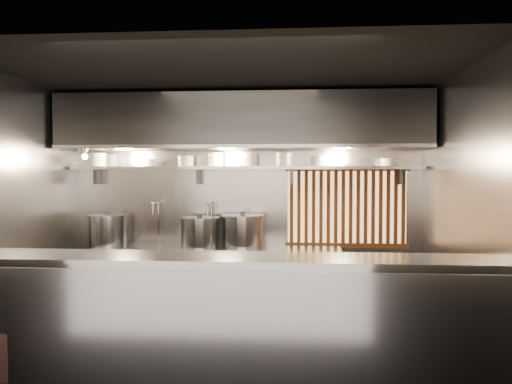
# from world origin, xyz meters

# --- Properties ---
(floor) EXTENTS (4.50, 4.50, 0.00)m
(floor) POSITION_xyz_m (0.00, 0.00, 0.00)
(floor) COLOR black
(floor) RESTS_ON ground
(ceiling) EXTENTS (4.50, 4.50, 0.00)m
(ceiling) POSITION_xyz_m (0.00, 0.00, 2.80)
(ceiling) COLOR black
(ceiling) RESTS_ON wall_back
(wall_back) EXTENTS (4.50, 0.00, 4.50)m
(wall_back) POSITION_xyz_m (0.00, 1.50, 1.40)
(wall_back) COLOR gray
(wall_back) RESTS_ON floor
(wall_left) EXTENTS (0.00, 3.00, 3.00)m
(wall_left) POSITION_xyz_m (-2.25, 0.00, 1.40)
(wall_left) COLOR gray
(wall_left) RESTS_ON floor
(wall_right) EXTENTS (0.00, 3.00, 3.00)m
(wall_right) POSITION_xyz_m (2.25, 0.00, 1.40)
(wall_right) COLOR gray
(wall_right) RESTS_ON floor
(serving_counter) EXTENTS (4.50, 0.56, 1.13)m
(serving_counter) POSITION_xyz_m (0.00, -0.96, 0.57)
(serving_counter) COLOR #9B9BA0
(serving_counter) RESTS_ON floor
(cooking_bench) EXTENTS (3.00, 0.70, 0.90)m
(cooking_bench) POSITION_xyz_m (-0.30, 1.13, 0.45)
(cooking_bench) COLOR #9B9BA0
(cooking_bench) RESTS_ON floor
(bowl_shelf) EXTENTS (4.40, 0.34, 0.04)m
(bowl_shelf) POSITION_xyz_m (0.00, 1.32, 1.88)
(bowl_shelf) COLOR #9B9BA0
(bowl_shelf) RESTS_ON wall_back
(exhaust_hood) EXTENTS (4.40, 0.81, 0.65)m
(exhaust_hood) POSITION_xyz_m (0.00, 1.10, 2.42)
(exhaust_hood) COLOR #2D2D30
(exhaust_hood) RESTS_ON ceiling
(wood_screen) EXTENTS (1.56, 0.09, 1.04)m
(wood_screen) POSITION_xyz_m (1.30, 1.45, 1.38)
(wood_screen) COLOR #E5AC67
(wood_screen) RESTS_ON wall_back
(faucet_left) EXTENTS (0.04, 0.30, 0.50)m
(faucet_left) POSITION_xyz_m (-1.15, 1.37, 1.31)
(faucet_left) COLOR silver
(faucet_left) RESTS_ON wall_back
(faucet_right) EXTENTS (0.04, 0.30, 0.50)m
(faucet_right) POSITION_xyz_m (-0.45, 1.37, 1.31)
(faucet_right) COLOR silver
(faucet_right) RESTS_ON wall_back
(heat_lamp) EXTENTS (0.25, 0.35, 0.20)m
(heat_lamp) POSITION_xyz_m (-1.90, 0.85, 2.07)
(heat_lamp) COLOR #9B9BA0
(heat_lamp) RESTS_ON exhaust_hood
(pendant_bulb) EXTENTS (0.09, 0.09, 0.19)m
(pendant_bulb) POSITION_xyz_m (-0.10, 1.20, 1.96)
(pendant_bulb) COLOR #2D2D30
(pendant_bulb) RESTS_ON exhaust_hood
(stock_pot_left) EXTENTS (0.51, 0.51, 0.43)m
(stock_pot_left) POSITION_xyz_m (-1.73, 1.17, 1.10)
(stock_pot_left) COLOR #9B9BA0
(stock_pot_left) RESTS_ON cooking_bench
(stock_pot_mid) EXTENTS (0.60, 0.60, 0.43)m
(stock_pot_mid) POSITION_xyz_m (-0.01, 1.17, 1.10)
(stock_pot_mid) COLOR #9B9BA0
(stock_pot_mid) RESTS_ON cooking_bench
(stock_pot_right) EXTENTS (0.63, 0.63, 0.41)m
(stock_pot_right) POSITION_xyz_m (-0.53, 1.09, 1.09)
(stock_pot_right) COLOR #9B9BA0
(stock_pot_right) RESTS_ON cooking_bench
(red_placard) EXTENTS (0.28, 0.06, 0.39)m
(red_placard) POSITION_xyz_m (-1.70, -1.22, 0.33)
(red_placard) COLOR #AE2012
(red_placard) RESTS_ON serving_counter
(bowl_stack_0) EXTENTS (0.23, 0.23, 0.17)m
(bowl_stack_0) POSITION_xyz_m (-1.91, 1.32, 1.98)
(bowl_stack_0) COLOR white
(bowl_stack_0) RESTS_ON bowl_shelf
(bowl_stack_1) EXTENTS (0.20, 0.20, 0.09)m
(bowl_stack_1) POSITION_xyz_m (-1.20, 1.32, 1.95)
(bowl_stack_1) COLOR white
(bowl_stack_1) RESTS_ON bowl_shelf
(bowl_stack_2) EXTENTS (0.22, 0.22, 0.13)m
(bowl_stack_2) POSITION_xyz_m (-0.75, 1.32, 1.97)
(bowl_stack_2) COLOR white
(bowl_stack_2) RESTS_ON bowl_shelf
(bowl_stack_3) EXTENTS (0.22, 0.22, 0.17)m
(bowl_stack_3) POSITION_xyz_m (-0.37, 1.32, 1.98)
(bowl_stack_3) COLOR white
(bowl_stack_3) RESTS_ON bowl_shelf
(bowl_stack_4) EXTENTS (0.23, 0.23, 0.17)m
(bowl_stack_4) POSITION_xyz_m (0.06, 1.32, 1.98)
(bowl_stack_4) COLOR white
(bowl_stack_4) RESTS_ON bowl_shelf
(bowl_stack_5) EXTENTS (0.23, 0.23, 0.17)m
(bowl_stack_5) POSITION_xyz_m (0.49, 1.32, 1.98)
(bowl_stack_5) COLOR white
(bowl_stack_5) RESTS_ON bowl_shelf
(bowl_stack_6) EXTENTS (0.21, 0.21, 0.13)m
(bowl_stack_6) POSITION_xyz_m (0.95, 1.32, 1.97)
(bowl_stack_6) COLOR white
(bowl_stack_6) RESTS_ON bowl_shelf
(bowl_stack_7) EXTENTS (0.21, 0.21, 0.09)m
(bowl_stack_7) POSITION_xyz_m (1.80, 1.32, 1.95)
(bowl_stack_7) COLOR white
(bowl_stack_7) RESTS_ON bowl_shelf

